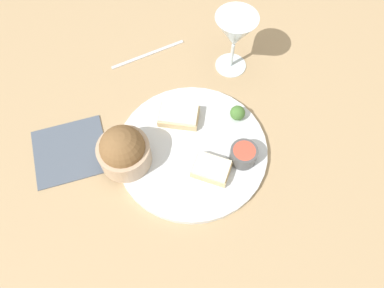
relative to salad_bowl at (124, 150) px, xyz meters
name	(u,v)px	position (x,y,z in m)	size (l,w,h in m)	color
ground_plane	(192,151)	(-0.14, -0.03, -0.06)	(4.00, 4.00, 0.00)	tan
dinner_plate	(192,150)	(-0.14, -0.03, -0.05)	(0.32, 0.32, 0.01)	silver
salad_bowl	(124,150)	(0.00, 0.00, 0.00)	(0.11, 0.11, 0.10)	tan
sauce_ramekin	(244,154)	(-0.24, 0.00, -0.02)	(0.06, 0.06, 0.04)	#4C4C4C
cheese_toast_near	(179,116)	(-0.11, -0.10, -0.03)	(0.09, 0.07, 0.03)	#D1B27F
cheese_toast_far	(212,169)	(-0.18, 0.03, -0.03)	(0.09, 0.08, 0.03)	#D1B27F
wine_glass	(235,33)	(-0.23, -0.27, 0.05)	(0.10, 0.10, 0.16)	silver
garnish	(238,113)	(-0.24, -0.11, -0.03)	(0.03, 0.03, 0.03)	#477533
napkin	(70,151)	(0.13, -0.03, -0.05)	(0.19, 0.18, 0.01)	#4C5666
fork	(148,54)	(-0.03, -0.30, -0.05)	(0.18, 0.10, 0.01)	silver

